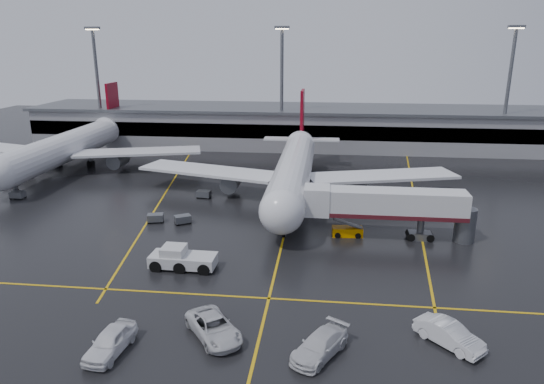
# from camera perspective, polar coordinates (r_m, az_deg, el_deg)

# --- Properties ---
(ground) EXTENTS (220.00, 220.00, 0.00)m
(ground) POSITION_cam_1_polar(r_m,az_deg,el_deg) (65.70, 1.93, -2.89)
(ground) COLOR black
(ground) RESTS_ON ground
(apron_line_centre) EXTENTS (0.25, 90.00, 0.02)m
(apron_line_centre) POSITION_cam_1_polar(r_m,az_deg,el_deg) (65.70, 1.93, -2.88)
(apron_line_centre) COLOR gold
(apron_line_centre) RESTS_ON ground
(apron_line_stop) EXTENTS (60.00, 0.25, 0.02)m
(apron_line_stop) POSITION_cam_1_polar(r_m,az_deg,el_deg) (45.70, -0.37, -12.21)
(apron_line_stop) COLOR gold
(apron_line_stop) RESTS_ON ground
(apron_line_left) EXTENTS (9.99, 69.35, 0.02)m
(apron_line_left) POSITION_cam_1_polar(r_m,az_deg,el_deg) (79.01, -12.07, 0.18)
(apron_line_left) COLOR gold
(apron_line_left) RESTS_ON ground
(apron_line_right) EXTENTS (7.57, 69.64, 0.02)m
(apron_line_right) POSITION_cam_1_polar(r_m,az_deg,el_deg) (76.15, 16.19, -0.76)
(apron_line_right) COLOR gold
(apron_line_right) RESTS_ON ground
(terminal) EXTENTS (122.00, 19.00, 8.60)m
(terminal) POSITION_cam_1_polar(r_m,az_deg,el_deg) (111.13, 3.99, 7.59)
(terminal) COLOR gray
(terminal) RESTS_ON ground
(light_mast_left) EXTENTS (3.00, 1.20, 25.45)m
(light_mast_left) POSITION_cam_1_polar(r_m,az_deg,el_deg) (115.25, -19.56, 12.10)
(light_mast_left) COLOR #595B60
(light_mast_left) RESTS_ON ground
(light_mast_mid) EXTENTS (3.00, 1.20, 25.45)m
(light_mast_mid) POSITION_cam_1_polar(r_m,az_deg,el_deg) (104.38, 1.14, 12.64)
(light_mast_mid) COLOR #595B60
(light_mast_mid) RESTS_ON ground
(light_mast_right) EXTENTS (3.00, 1.20, 25.45)m
(light_mast_right) POSITION_cam_1_polar(r_m,az_deg,el_deg) (109.71, 25.74, 11.22)
(light_mast_right) COLOR #595B60
(light_mast_right) RESTS_ON ground
(main_airliner) EXTENTS (48.80, 45.60, 14.10)m
(main_airliner) POSITION_cam_1_polar(r_m,az_deg,el_deg) (73.73, 2.58, 2.73)
(main_airliner) COLOR silver
(main_airliner) RESTS_ON ground
(second_airliner) EXTENTS (48.80, 45.60, 14.10)m
(second_airliner) POSITION_cam_1_polar(r_m,az_deg,el_deg) (97.27, -22.48, 4.94)
(second_airliner) COLOR silver
(second_airliner) RESTS_ON ground
(jet_bridge) EXTENTS (19.90, 3.40, 6.05)m
(jet_bridge) POSITION_cam_1_polar(r_m,az_deg,el_deg) (58.99, 13.06, -1.63)
(jet_bridge) COLOR silver
(jet_bridge) RESTS_ON ground
(pushback_tractor) EXTENTS (6.84, 3.09, 2.41)m
(pushback_tractor) POSITION_cam_1_polar(r_m,az_deg,el_deg) (51.82, -10.44, -7.65)
(pushback_tractor) COLOR silver
(pushback_tractor) RESTS_ON ground
(belt_loader) EXTENTS (3.69, 1.91, 2.28)m
(belt_loader) POSITION_cam_1_polar(r_m,az_deg,el_deg) (59.88, 8.71, -4.53)
(belt_loader) COLOR #D68200
(belt_loader) RESTS_ON ground
(service_van_a) EXTENTS (5.93, 6.58, 1.70)m
(service_van_a) POSITION_cam_1_polar(r_m,az_deg,el_deg) (40.31, -6.75, -15.29)
(service_van_a) COLOR silver
(service_van_a) RESTS_ON ground
(service_van_b) EXTENTS (4.89, 6.08, 1.65)m
(service_van_b) POSITION_cam_1_polar(r_m,az_deg,el_deg) (38.26, 5.55, -17.24)
(service_van_b) COLOR silver
(service_van_b) RESTS_ON ground
(service_van_c) EXTENTS (5.14, 5.25, 1.80)m
(service_van_c) POSITION_cam_1_polar(r_m,az_deg,el_deg) (41.43, 19.82, -15.24)
(service_van_c) COLOR silver
(service_van_c) RESTS_ON ground
(service_van_d) EXTENTS (2.75, 5.56, 1.82)m
(service_van_d) POSITION_cam_1_polar(r_m,az_deg,el_deg) (40.19, -18.22, -16.12)
(service_van_d) COLOR white
(service_van_d) RESTS_ON ground
(baggage_cart_a) EXTENTS (2.38, 2.14, 1.12)m
(baggage_cart_a) POSITION_cam_1_polar(r_m,az_deg,el_deg) (64.07, -10.30, -3.10)
(baggage_cart_a) COLOR #595B60
(baggage_cart_a) RESTS_ON ground
(baggage_cart_b) EXTENTS (2.25, 1.73, 1.12)m
(baggage_cart_b) POSITION_cam_1_polar(r_m,az_deg,el_deg) (65.30, -13.34, -2.90)
(baggage_cart_b) COLOR #595B60
(baggage_cart_b) RESTS_ON ground
(baggage_cart_c) EXTENTS (2.13, 1.52, 1.12)m
(baggage_cart_c) POSITION_cam_1_polar(r_m,az_deg,el_deg) (74.13, -7.90, -0.21)
(baggage_cart_c) COLOR #595B60
(baggage_cart_c) RESTS_ON ground
(baggage_cart_d) EXTENTS (2.03, 1.35, 1.12)m
(baggage_cart_d) POSITION_cam_1_polar(r_m,az_deg,el_deg) (90.22, -28.11, 1.01)
(baggage_cart_d) COLOR #595B60
(baggage_cart_d) RESTS_ON ground
(baggage_cart_e) EXTENTS (2.03, 1.34, 1.12)m
(baggage_cart_e) POSITION_cam_1_polar(r_m,az_deg,el_deg) (82.33, -27.37, -0.26)
(baggage_cart_e) COLOR #595B60
(baggage_cart_e) RESTS_ON ground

